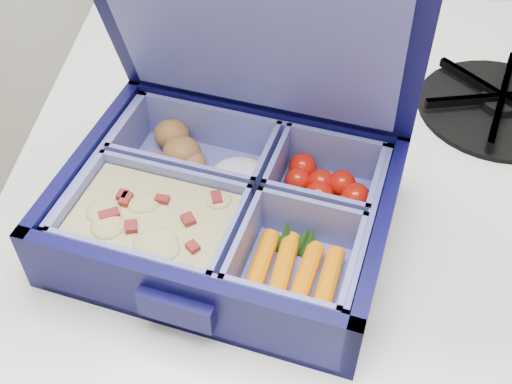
# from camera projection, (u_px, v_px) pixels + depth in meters

# --- Properties ---
(stove) EXTENTS (0.64, 0.64, 0.96)m
(stove) POSITION_uv_depth(u_px,v_px,m) (323.00, 370.00, 0.97)
(stove) COLOR silver
(stove) RESTS_ON floor
(bento_box) EXTENTS (0.30, 0.25, 0.06)m
(bento_box) POSITION_uv_depth(u_px,v_px,m) (227.00, 208.00, 0.51)
(bento_box) COLOR #09083A
(bento_box) RESTS_ON stove
(burner_grate) EXTENTS (0.19, 0.19, 0.02)m
(burner_grate) POSITION_uv_depth(u_px,v_px,m) (501.00, 101.00, 0.64)
(burner_grate) COLOR black
(burner_grate) RESTS_ON stove
(burner_grate_rear) EXTENTS (0.20, 0.20, 0.02)m
(burner_grate_rear) POSITION_uv_depth(u_px,v_px,m) (233.00, 27.00, 0.74)
(burner_grate_rear) COLOR black
(burner_grate_rear) RESTS_ON stove
(fork) EXTENTS (0.15, 0.17, 0.01)m
(fork) POSITION_uv_depth(u_px,v_px,m) (264.00, 103.00, 0.65)
(fork) COLOR #A4A6B0
(fork) RESTS_ON stove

